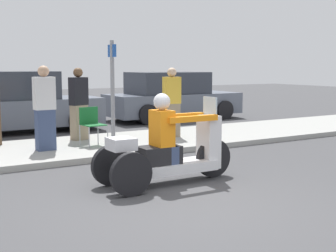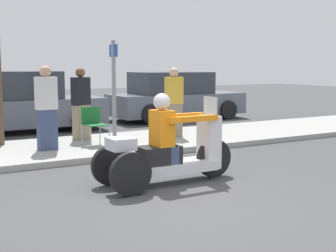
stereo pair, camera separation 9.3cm
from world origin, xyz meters
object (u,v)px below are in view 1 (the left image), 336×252
Objects in this scene: folding_chair_set_back at (91,122)px; parked_car_lot_right at (15,104)px; motorcycle_trike at (168,152)px; parked_car_lot_far at (172,97)px; street_sign at (113,92)px; spectator_end_of_line at (45,110)px; spectator_with_child at (172,104)px; spectator_mid_group at (79,105)px.

parked_car_lot_right reaches higher than folding_chair_set_back.
motorcycle_trike reaches higher than folding_chair_set_back.
street_sign is (-4.50, -5.20, 0.56)m from parked_car_lot_far.
spectator_with_child is at bearing 3.94° from spectator_end_of_line.
motorcycle_trike is 3.33m from folding_chair_set_back.
spectator_with_child is 0.97× the size of spectator_end_of_line.
folding_chair_set_back is at bearing -176.99° from spectator_with_child.
folding_chair_set_back is at bearing 89.17° from motorcycle_trike.
motorcycle_trike is 2.83× the size of folding_chair_set_back.
spectator_mid_group is 1.41m from spectator_end_of_line.
parked_car_lot_far is at bearing 37.34° from spectator_end_of_line.
folding_chair_set_back is (-0.02, -0.82, -0.30)m from spectator_mid_group.
parked_car_lot_right reaches higher than parked_car_lot_far.
spectator_mid_group is at bearing -143.63° from parked_car_lot_far.
spectator_with_child is (2.15, 3.44, 0.42)m from motorcycle_trike.
spectator_mid_group reaches higher than parked_car_lot_far.
spectator_end_of_line is 7.03m from parked_car_lot_far.
spectator_mid_group is 5.62m from parked_car_lot_far.
parked_car_lot_right is (0.27, 3.78, -0.17)m from spectator_end_of_line.
folding_chair_set_back is at bearing -137.59° from parked_car_lot_far.
parked_car_lot_far is at bearing 36.37° from spectator_mid_group.
spectator_end_of_line is 0.78× the size of street_sign.
motorcycle_trike is at bearing -84.11° from parked_car_lot_right.
parked_car_lot_right is (-0.77, 3.68, 0.16)m from folding_chair_set_back.
street_sign is at bearing -40.93° from spectator_end_of_line.
parked_car_lot_far is at bearing 58.43° from motorcycle_trike.
parked_car_lot_right is at bearing 99.81° from street_sign.
spectator_with_child is at bearing -51.15° from parked_car_lot_right.
motorcycle_trike is at bearing -122.05° from spectator_with_child.
spectator_end_of_line is 0.37× the size of parked_car_lot_far.
spectator_mid_group is (0.07, 4.15, 0.42)m from motorcycle_trike.
spectator_end_of_line is at bearing 107.06° from motorcycle_trike.
spectator_end_of_line is 2.09× the size of folding_chair_set_back.
spectator_with_child is at bearing -121.15° from parked_car_lot_far.
spectator_with_child is 0.76× the size of street_sign.
street_sign reaches higher than spectator_with_child.
spectator_mid_group is 2.03× the size of folding_chair_set_back.
parked_car_lot_far is at bearing 5.11° from parked_car_lot_right.
parked_car_lot_right is at bearing 85.99° from spectator_end_of_line.
folding_chair_set_back is at bearing 5.82° from spectator_end_of_line.
spectator_with_child is 4.73m from parked_car_lot_far.
street_sign reaches higher than parked_car_lot_right.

